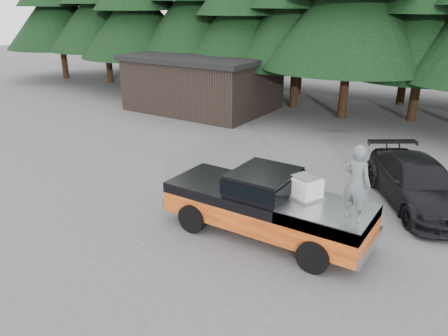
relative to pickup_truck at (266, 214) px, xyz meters
The scene contains 7 objects.
ground 1.84m from the pickup_truck, behind, with size 120.00×120.00×0.00m, color #4A4A4C.
pickup_truck is the anchor object (origin of this frame).
truck_cab 0.97m from the pickup_truck, behind, with size 1.66×1.90×0.59m, color black.
air_compressor 1.39m from the pickup_truck, 13.88° to the left, with size 0.79×0.65×0.54m, color silver.
man_on_bed 2.99m from the pickup_truck, ahead, with size 0.69×0.45×1.89m, color #555A5C.
parked_car 5.48m from the pickup_truck, 54.39° to the left, with size 2.12×5.21×1.51m, color black.
utility_building 16.04m from the pickup_truck, 132.03° to the left, with size 8.40×6.40×3.30m.
Camera 1 is at (6.77, -9.77, 6.25)m, focal length 35.00 mm.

